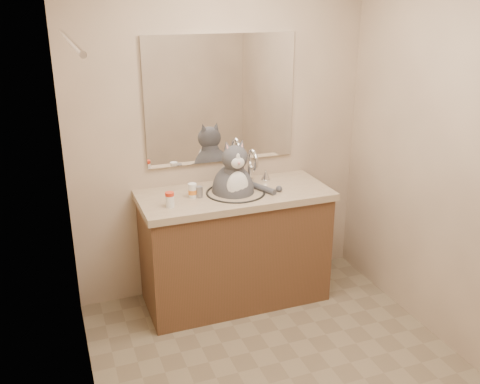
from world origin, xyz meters
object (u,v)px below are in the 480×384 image
(cat, at_px, (234,188))
(pill_bottle_orange, at_px, (192,191))
(grey_canister, at_px, (199,192))
(pill_bottle_redcap, at_px, (170,200))

(cat, distance_m, pill_bottle_orange, 0.30)
(cat, height_order, grey_canister, cat)
(pill_bottle_redcap, distance_m, grey_canister, 0.25)
(cat, xyz_separation_m, pill_bottle_redcap, (-0.48, -0.12, 0.02))
(pill_bottle_orange, xyz_separation_m, grey_canister, (0.04, -0.01, -0.01))
(cat, relative_size, pill_bottle_orange, 5.94)
(cat, height_order, pill_bottle_orange, cat)
(pill_bottle_orange, height_order, grey_canister, pill_bottle_orange)
(pill_bottle_redcap, xyz_separation_m, grey_canister, (0.23, 0.10, -0.01))
(pill_bottle_redcap, height_order, grey_canister, pill_bottle_redcap)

